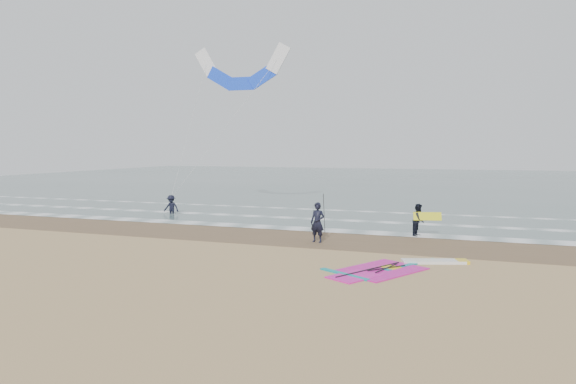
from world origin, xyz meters
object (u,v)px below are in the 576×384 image
(person_wading, at_px, (171,202))
(surf_kite, at_px, (241,72))
(person_standing, at_px, (317,222))
(windsurf_rig, at_px, (396,268))
(person_walking, at_px, (419,220))

(person_wading, xyz_separation_m, surf_kite, (3.06, 4.10, 8.48))
(person_standing, bearing_deg, windsurf_rig, -34.65)
(person_walking, bearing_deg, person_standing, 142.07)
(windsurf_rig, relative_size, person_walking, 3.16)
(windsurf_rig, relative_size, surf_kite, 0.48)
(person_wading, distance_m, surf_kite, 9.90)
(windsurf_rig, xyz_separation_m, surf_kite, (-12.34, 14.34, 9.23))
(surf_kite, bearing_deg, person_walking, -30.45)
(windsurf_rig, relative_size, person_standing, 2.74)
(person_walking, relative_size, person_wading, 0.99)
(person_standing, xyz_separation_m, person_walking, (4.08, 3.13, -0.12))
(windsurf_rig, distance_m, surf_kite, 21.05)
(windsurf_rig, height_order, person_standing, person_standing)
(person_walking, relative_size, surf_kite, 0.15)
(person_wading, bearing_deg, person_standing, -31.13)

